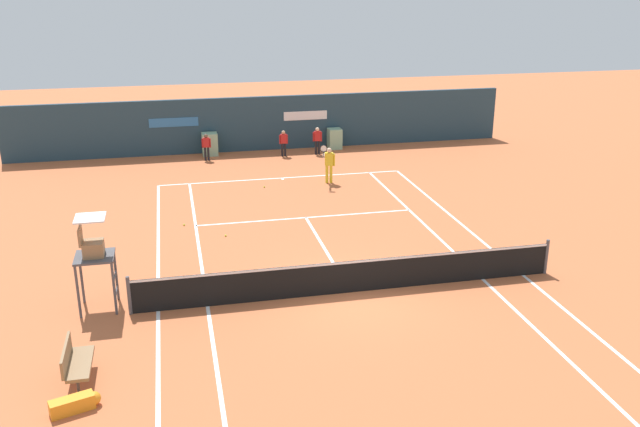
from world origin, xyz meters
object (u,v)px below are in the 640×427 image
equipment_bag (77,403)px  tennis_ball_mid_court (184,225)px  umpire_chair (93,251)px  player_on_baseline (329,162)px  ball_kid_left_post (284,141)px  ball_kid_right_post (206,145)px  player_bench (75,361)px  tennis_ball_near_service_line (264,187)px  tennis_ball_by_sideline (226,236)px  ball_kid_centre_post (317,139)px

equipment_bag → tennis_ball_mid_court: (2.51, 10.63, -0.13)m
umpire_chair → player_on_baseline: bearing=139.2°
ball_kid_left_post → ball_kid_right_post: ball_kid_right_post is taller
player_bench → tennis_ball_near_service_line: player_bench is taller
umpire_chair → ball_kid_left_post: size_ratio=2.03×
tennis_ball_mid_court → tennis_ball_near_service_line: bearing=49.0°
player_on_baseline → tennis_ball_near_service_line: (-2.80, -0.08, -0.89)m
player_bench → tennis_ball_by_sideline: 9.06m
player_on_baseline → ball_kid_left_post: (-1.11, 4.92, -0.18)m
player_bench → tennis_ball_near_service_line: bearing=155.7°
ball_kid_centre_post → umpire_chair: bearing=63.4°
player_bench → equipment_bag: size_ratio=1.37×
player_on_baseline → tennis_ball_by_sideline: (-4.89, -5.41, -0.89)m
equipment_bag → tennis_ball_by_sideline: equipment_bag is taller
ball_kid_right_post → player_bench: bearing=83.6°
equipment_bag → ball_kid_left_post: bearing=68.7°
player_bench → player_on_baseline: player_on_baseline is taller
ball_kid_left_post → umpire_chair: bearing=61.8°
ball_kid_right_post → tennis_ball_mid_court: bearing=87.0°
ball_kid_centre_post → tennis_ball_mid_court: ball_kid_centre_post is taller
ball_kid_left_post → tennis_ball_by_sideline: (-3.78, -10.34, -0.70)m
umpire_chair → ball_kid_right_post: size_ratio=2.01×
umpire_chair → ball_kid_centre_post: size_ratio=1.91×
ball_kid_left_post → ball_kid_right_post: 3.73m
player_bench → ball_kid_right_post: 18.89m
umpire_chair → tennis_ball_near_service_line: size_ratio=38.13×
ball_kid_left_post → tennis_ball_mid_court: ball_kid_left_post is taller
umpire_chair → player_on_baseline: size_ratio=1.45×
player_bench → player_on_baseline: 16.19m
tennis_ball_near_service_line → equipment_bag: bearing=-112.2°
player_bench → ball_kid_right_post: (4.02, 18.46, 0.23)m
equipment_bag → tennis_ball_mid_court: equipment_bag is taller
umpire_chair → equipment_bag: size_ratio=2.53×
tennis_ball_by_sideline → tennis_ball_near_service_line: bearing=68.6°
player_bench → ball_kid_left_post: bearing=157.2°
player_on_baseline → tennis_ball_by_sideline: size_ratio=26.25×
ball_kid_left_post → tennis_ball_mid_court: size_ratio=18.82×
tennis_ball_near_service_line → tennis_ball_by_sideline: 5.73m
umpire_chair → player_bench: umpire_chair is taller
ball_kid_centre_post → tennis_ball_by_sideline: ball_kid_centre_post is taller
umpire_chair → player_bench: bearing=-3.3°
ball_kid_right_post → ball_kid_centre_post: bearing=-174.1°
ball_kid_right_post → tennis_ball_mid_court: 9.09m
ball_kid_left_post → tennis_ball_near_service_line: 5.32m
ball_kid_centre_post → tennis_ball_by_sideline: size_ratio=19.96×
equipment_bag → tennis_ball_near_service_line: size_ratio=15.09×
player_on_baseline → umpire_chair: bearing=63.3°
player_bench → equipment_bag: (0.12, -1.12, -0.35)m
equipment_bag → ball_kid_right_post: 19.98m
tennis_ball_by_sideline → player_bench: bearing=-116.1°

